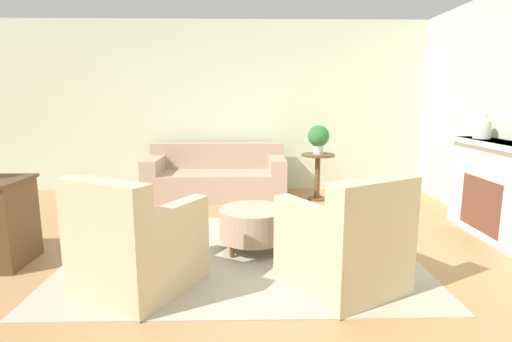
{
  "coord_description": "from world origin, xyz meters",
  "views": [
    {
      "loc": [
        0.05,
        -3.79,
        1.54
      ],
      "look_at": [
        0.15,
        0.55,
        0.75
      ],
      "focal_mm": 28.0,
      "sensor_mm": 36.0,
      "label": 1
    }
  ],
  "objects_px": {
    "side_table": "(318,169)",
    "vase_mantel_near": "(482,129)",
    "couch": "(216,178)",
    "potted_plant_on_side_table": "(318,137)",
    "armchair_right": "(346,245)",
    "ottoman_table": "(253,223)",
    "armchair_left": "(135,247)"
  },
  "relations": [
    {
      "from": "ottoman_table",
      "to": "couch",
      "type": "bearing_deg",
      "value": 103.51
    },
    {
      "from": "armchair_right",
      "to": "potted_plant_on_side_table",
      "type": "relative_size",
      "value": 2.59
    },
    {
      "from": "side_table",
      "to": "armchair_left",
      "type": "bearing_deg",
      "value": -124.24
    },
    {
      "from": "potted_plant_on_side_table",
      "to": "vase_mantel_near",
      "type": "bearing_deg",
      "value": -38.76
    },
    {
      "from": "couch",
      "to": "ottoman_table",
      "type": "relative_size",
      "value": 3.09
    },
    {
      "from": "ottoman_table",
      "to": "vase_mantel_near",
      "type": "bearing_deg",
      "value": 14.83
    },
    {
      "from": "armchair_left",
      "to": "vase_mantel_near",
      "type": "xyz_separation_m",
      "value": [
        3.67,
        1.56,
        0.82
      ]
    },
    {
      "from": "couch",
      "to": "ottoman_table",
      "type": "height_order",
      "value": "couch"
    },
    {
      "from": "armchair_right",
      "to": "side_table",
      "type": "bearing_deg",
      "value": 84.63
    },
    {
      "from": "couch",
      "to": "potted_plant_on_side_table",
      "type": "bearing_deg",
      "value": -7.89
    },
    {
      "from": "armchair_left",
      "to": "armchair_right",
      "type": "xyz_separation_m",
      "value": [
        1.71,
        0.0,
        0.0
      ]
    },
    {
      "from": "vase_mantel_near",
      "to": "side_table",
      "type": "bearing_deg",
      "value": 141.24
    },
    {
      "from": "ottoman_table",
      "to": "side_table",
      "type": "distance_m",
      "value": 2.31
    },
    {
      "from": "couch",
      "to": "side_table",
      "type": "bearing_deg",
      "value": -7.89
    },
    {
      "from": "armchair_right",
      "to": "ottoman_table",
      "type": "distance_m",
      "value": 1.13
    },
    {
      "from": "armchair_right",
      "to": "side_table",
      "type": "distance_m",
      "value": 2.93
    },
    {
      "from": "couch",
      "to": "vase_mantel_near",
      "type": "xyz_separation_m",
      "value": [
        3.25,
        -1.57,
        0.89
      ]
    },
    {
      "from": "ottoman_table",
      "to": "vase_mantel_near",
      "type": "relative_size",
      "value": 2.47
    },
    {
      "from": "vase_mantel_near",
      "to": "potted_plant_on_side_table",
      "type": "height_order",
      "value": "vase_mantel_near"
    },
    {
      "from": "armchair_left",
      "to": "potted_plant_on_side_table",
      "type": "height_order",
      "value": "potted_plant_on_side_table"
    },
    {
      "from": "armchair_left",
      "to": "vase_mantel_near",
      "type": "bearing_deg",
      "value": 23.1
    },
    {
      "from": "vase_mantel_near",
      "to": "armchair_left",
      "type": "bearing_deg",
      "value": -156.9
    },
    {
      "from": "side_table",
      "to": "vase_mantel_near",
      "type": "xyz_separation_m",
      "value": [
        1.68,
        -1.35,
        0.71
      ]
    },
    {
      "from": "armchair_right",
      "to": "vase_mantel_near",
      "type": "height_order",
      "value": "vase_mantel_near"
    },
    {
      "from": "ottoman_table",
      "to": "side_table",
      "type": "relative_size",
      "value": 0.98
    },
    {
      "from": "side_table",
      "to": "potted_plant_on_side_table",
      "type": "bearing_deg",
      "value": -90.0
    },
    {
      "from": "armchair_right",
      "to": "ottoman_table",
      "type": "xyz_separation_m",
      "value": [
        -0.75,
        0.85,
        -0.08
      ]
    },
    {
      "from": "side_table",
      "to": "potted_plant_on_side_table",
      "type": "relative_size",
      "value": 1.63
    },
    {
      "from": "side_table",
      "to": "potted_plant_on_side_table",
      "type": "height_order",
      "value": "potted_plant_on_side_table"
    },
    {
      "from": "couch",
      "to": "vase_mantel_near",
      "type": "distance_m",
      "value": 3.72
    },
    {
      "from": "side_table",
      "to": "ottoman_table",
      "type": "bearing_deg",
      "value": -116.26
    },
    {
      "from": "armchair_right",
      "to": "potted_plant_on_side_table",
      "type": "distance_m",
      "value": 2.99
    }
  ]
}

